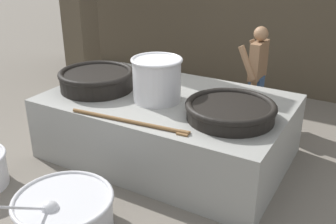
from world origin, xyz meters
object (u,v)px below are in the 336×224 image
(giant_wok_near, at_px, (97,79))
(cook, at_px, (257,73))
(prep_bowl_vegetables, at_px, (64,212))
(stock_pot, at_px, (157,79))
(giant_wok_far, at_px, (230,110))

(giant_wok_near, height_order, cook, cook)
(giant_wok_near, xyz_separation_m, prep_bowl_vegetables, (0.83, -1.58, -0.72))
(stock_pot, xyz_separation_m, cook, (0.73, 1.60, -0.27))
(giant_wok_near, bearing_deg, prep_bowl_vegetables, -62.23)
(stock_pot, distance_m, cook, 1.78)
(stock_pot, xyz_separation_m, prep_bowl_vegetables, (-0.05, -1.64, -0.86))
(giant_wok_far, bearing_deg, stock_pot, 175.91)
(giant_wok_far, xyz_separation_m, stock_pot, (-0.97, 0.07, 0.17))
(giant_wok_far, distance_m, cook, 1.69)
(giant_wok_far, distance_m, prep_bowl_vegetables, 2.00)
(stock_pot, relative_size, prep_bowl_vegetables, 0.49)
(stock_pot, bearing_deg, giant_wok_far, -4.09)
(giant_wok_far, relative_size, stock_pot, 1.61)
(giant_wok_far, relative_size, prep_bowl_vegetables, 0.79)
(stock_pot, bearing_deg, cook, 65.57)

